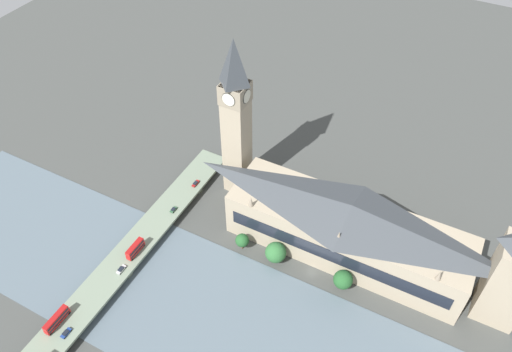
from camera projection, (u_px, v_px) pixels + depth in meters
ground_plane at (311, 272)px, 215.53m from camera, size 600.00×600.00×0.00m
river_water at (272, 346)px, 191.59m from camera, size 63.98×360.00×0.30m
parliament_hall at (347, 229)px, 213.19m from camera, size 29.28×104.02×30.33m
clock_tower at (236, 118)px, 221.62m from camera, size 11.81×11.81×82.89m
victoria_tower at (512, 277)px, 185.94m from camera, size 16.02×16.02×51.61m
road_bridge at (118, 266)px, 213.52m from camera, size 159.96×14.42×4.42m
double_decker_bus_lead at (56, 319)px, 191.94m from camera, size 11.88×2.50×4.72m
double_decker_bus_rear at (135, 249)px, 215.78m from camera, size 10.22×2.51×4.95m
car_northbound_lead at (66, 333)px, 190.05m from camera, size 4.53×1.89×1.29m
car_northbound_mid at (121, 269)px, 210.50m from camera, size 4.74×1.86×1.48m
car_northbound_tail at (196, 183)px, 246.57m from camera, size 4.80×1.76×1.37m
car_southbound_mid at (173, 210)px, 234.40m from camera, size 3.85×1.77×1.27m
tree_embankment_near at (276, 252)px, 215.70m from camera, size 9.29×9.29×10.66m
tree_embankment_mid at (242, 240)px, 220.71m from camera, size 6.17×6.17×8.82m
tree_embankment_far at (343, 280)px, 205.25m from camera, size 8.15×8.15×10.66m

